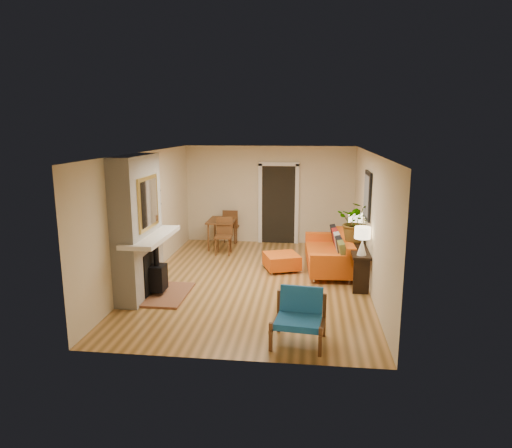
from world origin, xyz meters
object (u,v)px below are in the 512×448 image
at_px(ottoman, 282,261).
at_px(houseplant, 357,222).
at_px(dining_table, 225,225).
at_px(sofa, 332,253).
at_px(blue_chair, 300,314).
at_px(lamp_far, 355,222).
at_px(lamp_near, 362,237).
at_px(console_table, 357,252).

relative_size(ottoman, houseplant, 1.04).
bearing_deg(dining_table, sofa, -30.13).
relative_size(blue_chair, lamp_far, 1.51).
bearing_deg(houseplant, lamp_far, 88.53).
bearing_deg(houseplant, sofa, 143.74).
distance_m(blue_chair, houseplant, 3.45).
distance_m(ottoman, lamp_near, 2.14).
relative_size(blue_chair, dining_table, 0.49).
bearing_deg(houseplant, dining_table, 148.89).
xyz_separation_m(ottoman, dining_table, (-1.59, 1.74, 0.39)).
relative_size(sofa, lamp_far, 3.98).
xyz_separation_m(sofa, lamp_far, (0.48, 0.04, 0.70)).
height_order(sofa, houseplant, houseplant).
bearing_deg(lamp_near, console_table, 90.00).
relative_size(sofa, blue_chair, 2.64).
bearing_deg(houseplant, ottoman, 174.02).
bearing_deg(ottoman, blue_chair, -82.04).
relative_size(lamp_near, houseplant, 0.62).
xyz_separation_m(dining_table, lamp_far, (3.16, -1.51, 0.47)).
relative_size(sofa, lamp_near, 3.98).
distance_m(lamp_near, lamp_far, 1.39).
bearing_deg(blue_chair, sofa, 80.02).
height_order(ottoman, console_table, console_table).
distance_m(ottoman, dining_table, 2.39).
bearing_deg(lamp_near, lamp_far, 90.00).
distance_m(lamp_far, houseplant, 0.40).
bearing_deg(blue_chair, lamp_far, 72.82).
bearing_deg(console_table, lamp_near, -90.00).
xyz_separation_m(ottoman, console_table, (1.57, -0.45, 0.37)).
distance_m(dining_table, console_table, 3.85).
height_order(dining_table, lamp_far, lamp_far).
relative_size(dining_table, console_table, 0.91).
relative_size(lamp_far, houseplant, 0.62).
distance_m(console_table, lamp_near, 0.87).
bearing_deg(lamp_far, ottoman, -171.87).
distance_m(ottoman, lamp_far, 1.81).
xyz_separation_m(dining_table, houseplant, (3.15, -1.90, 0.57)).
bearing_deg(houseplant, console_table, -88.01).
height_order(dining_table, console_table, dining_table).
relative_size(dining_table, lamp_near, 3.11).
height_order(ottoman, lamp_far, lamp_far).
bearing_deg(houseplant, lamp_near, -89.43).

